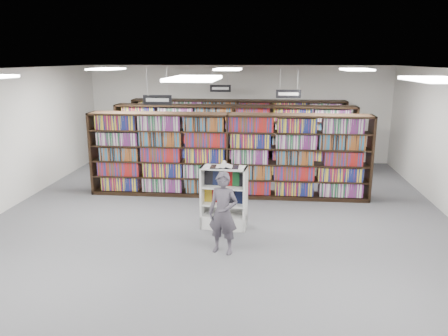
# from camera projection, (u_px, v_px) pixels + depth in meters

# --- Properties ---
(floor) EXTENTS (12.00, 12.00, 0.00)m
(floor) POSITION_uv_depth(u_px,v_px,m) (220.00, 224.00, 9.26)
(floor) COLOR #48484C
(floor) RESTS_ON ground
(ceiling) EXTENTS (10.00, 12.00, 0.10)m
(ceiling) POSITION_uv_depth(u_px,v_px,m) (219.00, 70.00, 8.48)
(ceiling) COLOR white
(ceiling) RESTS_ON wall_back
(wall_back) EXTENTS (10.00, 0.10, 3.20)m
(wall_back) POSITION_uv_depth(u_px,v_px,m) (238.00, 114.00, 14.66)
(wall_back) COLOR silver
(wall_back) RESTS_ON ground
(wall_front) EXTENTS (10.00, 0.10, 3.20)m
(wall_front) POSITION_uv_depth(u_px,v_px,m) (129.00, 322.00, 3.08)
(wall_front) COLOR silver
(wall_front) RESTS_ON ground
(bookshelf_row_near) EXTENTS (7.00, 0.60, 2.10)m
(bookshelf_row_near) POSITION_uv_depth(u_px,v_px,m) (228.00, 155.00, 10.94)
(bookshelf_row_near) COLOR black
(bookshelf_row_near) RESTS_ON floor
(bookshelf_row_mid) EXTENTS (7.00, 0.60, 2.10)m
(bookshelf_row_mid) POSITION_uv_depth(u_px,v_px,m) (234.00, 141.00, 12.87)
(bookshelf_row_mid) COLOR black
(bookshelf_row_mid) RESTS_ON floor
(bookshelf_row_far) EXTENTS (7.00, 0.60, 2.10)m
(bookshelf_row_far) POSITION_uv_depth(u_px,v_px,m) (238.00, 132.00, 14.51)
(bookshelf_row_far) COLOR black
(bookshelf_row_far) RESTS_ON floor
(aisle_sign_left) EXTENTS (0.65, 0.02, 0.80)m
(aisle_sign_left) POSITION_uv_depth(u_px,v_px,m) (157.00, 99.00, 9.75)
(aisle_sign_left) COLOR #B2B2B7
(aisle_sign_left) RESTS_ON ceiling
(aisle_sign_right) EXTENTS (0.65, 0.02, 0.80)m
(aisle_sign_right) POSITION_uv_depth(u_px,v_px,m) (288.00, 93.00, 11.40)
(aisle_sign_right) COLOR #B2B2B7
(aisle_sign_right) RESTS_ON ceiling
(aisle_sign_center) EXTENTS (0.65, 0.02, 0.80)m
(aisle_sign_center) POSITION_uv_depth(u_px,v_px,m) (220.00, 88.00, 13.52)
(aisle_sign_center) COLOR #B2B2B7
(aisle_sign_center) RESTS_ON ceiling
(troffer_front_center) EXTENTS (0.60, 1.20, 0.04)m
(troffer_front_center) POSITION_uv_depth(u_px,v_px,m) (194.00, 78.00, 5.60)
(troffer_front_center) COLOR white
(troffer_front_center) RESTS_ON ceiling
(troffer_front_right) EXTENTS (0.60, 1.20, 0.04)m
(troffer_front_right) POSITION_uv_depth(u_px,v_px,m) (437.00, 80.00, 5.32)
(troffer_front_right) COLOR white
(troffer_front_right) RESTS_ON ceiling
(troffer_back_left) EXTENTS (0.60, 1.20, 0.04)m
(troffer_back_left) POSITION_uv_depth(u_px,v_px,m) (106.00, 69.00, 10.70)
(troffer_back_left) COLOR white
(troffer_back_left) RESTS_ON ceiling
(troffer_back_center) EXTENTS (0.60, 1.20, 0.04)m
(troffer_back_center) POSITION_uv_depth(u_px,v_px,m) (228.00, 69.00, 10.42)
(troffer_back_center) COLOR white
(troffer_back_center) RESTS_ON ceiling
(troffer_back_right) EXTENTS (0.60, 1.20, 0.04)m
(troffer_back_right) POSITION_uv_depth(u_px,v_px,m) (356.00, 70.00, 10.14)
(troffer_back_right) COLOR white
(troffer_back_right) RESTS_ON ceiling
(endcap_display) EXTENTS (0.96, 0.55, 1.29)m
(endcap_display) POSITION_uv_depth(u_px,v_px,m) (224.00, 206.00, 9.01)
(endcap_display) COLOR silver
(endcap_display) RESTS_ON floor
(open_book) EXTENTS (0.57, 0.33, 0.13)m
(open_book) POSITION_uv_depth(u_px,v_px,m) (224.00, 166.00, 8.74)
(open_book) COLOR black
(open_book) RESTS_ON endcap_display
(shopper) EXTENTS (0.62, 0.49, 1.49)m
(shopper) POSITION_uv_depth(u_px,v_px,m) (223.00, 213.00, 7.74)
(shopper) COLOR #48434D
(shopper) RESTS_ON floor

